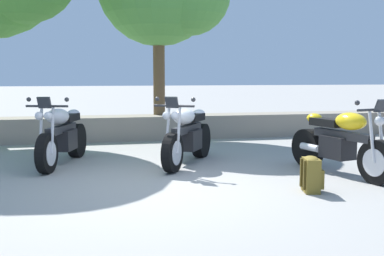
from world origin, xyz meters
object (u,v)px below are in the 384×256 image
object	(u,v)px
rider_backpack	(312,174)
motorcycle_silver_near_left	(62,136)
motorcycle_yellow_far_right	(341,143)
motorcycle_white_centre	(187,136)

from	to	relation	value
rider_backpack	motorcycle_silver_near_left	bearing A→B (deg)	141.59
motorcycle_yellow_far_right	rider_backpack	xyz separation A→B (m)	(-0.91, -0.88, -0.24)
motorcycle_silver_near_left	motorcycle_yellow_far_right	bearing A→B (deg)	-22.25
motorcycle_yellow_far_right	rider_backpack	size ratio (longest dim) A/B	4.33
motorcycle_white_centre	motorcycle_yellow_far_right	xyz separation A→B (m)	(2.10, -1.29, 0.00)
motorcycle_silver_near_left	motorcycle_yellow_far_right	world-z (taller)	same
motorcycle_silver_near_left	rider_backpack	distance (m)	4.16
motorcycle_silver_near_left	motorcycle_white_centre	distance (m)	2.10
motorcycle_white_centre	motorcycle_yellow_far_right	world-z (taller)	same
motorcycle_white_centre	rider_backpack	bearing A→B (deg)	-61.27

